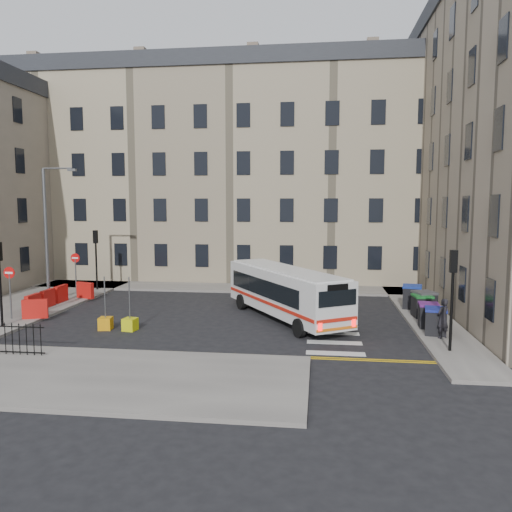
% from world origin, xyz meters
% --- Properties ---
extents(ground, '(120.00, 120.00, 0.00)m').
position_xyz_m(ground, '(0.00, 0.00, 0.00)').
color(ground, black).
rests_on(ground, ground).
extents(pavement_north, '(36.00, 3.20, 0.15)m').
position_xyz_m(pavement_north, '(-6.00, 8.60, 0.07)').
color(pavement_north, slate).
rests_on(pavement_north, ground).
extents(pavement_east, '(2.40, 26.00, 0.15)m').
position_xyz_m(pavement_east, '(9.00, 4.00, 0.07)').
color(pavement_east, slate).
rests_on(pavement_east, ground).
extents(pavement_west, '(6.00, 22.00, 0.15)m').
position_xyz_m(pavement_west, '(-14.00, 1.00, 0.07)').
color(pavement_west, slate).
rests_on(pavement_west, ground).
extents(pavement_sw, '(20.00, 6.00, 0.15)m').
position_xyz_m(pavement_sw, '(-7.00, -10.00, 0.07)').
color(pavement_sw, slate).
rests_on(pavement_sw, ground).
extents(terrace_north, '(38.30, 10.80, 17.20)m').
position_xyz_m(terrace_north, '(-7.00, 15.50, 8.62)').
color(terrace_north, tan).
rests_on(terrace_north, ground).
extents(traffic_light_east, '(0.28, 0.22, 4.10)m').
position_xyz_m(traffic_light_east, '(8.60, -5.50, 2.87)').
color(traffic_light_east, black).
rests_on(traffic_light_east, pavement_east).
extents(traffic_light_nw, '(0.28, 0.22, 4.10)m').
position_xyz_m(traffic_light_nw, '(-12.00, 6.50, 2.87)').
color(traffic_light_nw, black).
rests_on(traffic_light_nw, pavement_west).
extents(streetlamp, '(0.50, 0.22, 8.14)m').
position_xyz_m(streetlamp, '(-13.00, 2.00, 4.34)').
color(streetlamp, '#595B5E').
rests_on(streetlamp, pavement_west).
extents(no_entry_north, '(0.60, 0.08, 3.00)m').
position_xyz_m(no_entry_north, '(-12.50, 4.50, 2.08)').
color(no_entry_north, '#595B5E').
rests_on(no_entry_north, pavement_west).
extents(no_entry_south, '(0.60, 0.08, 3.00)m').
position_xyz_m(no_entry_south, '(-12.50, -2.50, 2.08)').
color(no_entry_south, '#595B5E').
rests_on(no_entry_south, pavement_west).
extents(roadworks_barriers, '(1.66, 6.26, 1.00)m').
position_xyz_m(roadworks_barriers, '(-11.84, 0.50, 0.65)').
color(roadworks_barriers, red).
rests_on(roadworks_barriers, pavement_west).
extents(bus, '(7.02, 9.39, 2.64)m').
position_xyz_m(bus, '(1.52, -0.25, 1.53)').
color(bus, silver).
rests_on(bus, ground).
extents(wheelie_bin_a, '(1.14, 1.25, 1.21)m').
position_xyz_m(wheelie_bin_a, '(8.60, -2.91, 0.76)').
color(wheelie_bin_a, black).
rests_on(wheelie_bin_a, pavement_east).
extents(wheelie_bin_b, '(1.01, 1.14, 1.18)m').
position_xyz_m(wheelie_bin_b, '(8.55, -1.66, 0.74)').
color(wheelie_bin_b, black).
rests_on(wheelie_bin_b, pavement_east).
extents(wheelie_bin_c, '(1.04, 1.16, 1.17)m').
position_xyz_m(wheelie_bin_c, '(8.68, 0.58, 0.74)').
color(wheelie_bin_c, black).
rests_on(wheelie_bin_c, pavement_east).
extents(wheelie_bin_d, '(1.32, 1.42, 1.28)m').
position_xyz_m(wheelie_bin_d, '(8.88, 1.04, 0.79)').
color(wheelie_bin_d, black).
rests_on(wheelie_bin_d, pavement_east).
extents(wheelie_bin_e, '(1.25, 1.37, 1.31)m').
position_xyz_m(wheelie_bin_e, '(8.58, 2.86, 0.81)').
color(wheelie_bin_e, black).
rests_on(wheelie_bin_e, pavement_east).
extents(pedestrian, '(0.77, 0.74, 1.77)m').
position_xyz_m(pedestrian, '(8.75, -3.58, 1.04)').
color(pedestrian, black).
rests_on(pedestrian, pavement_east).
extents(bollard_yellow, '(0.67, 0.67, 0.60)m').
position_xyz_m(bollard_yellow, '(-6.95, -3.47, 0.30)').
color(bollard_yellow, orange).
rests_on(bollard_yellow, ground).
extents(bollard_chevron, '(0.69, 0.69, 0.60)m').
position_xyz_m(bollard_chevron, '(-5.71, -3.50, 0.30)').
color(bollard_chevron, '#C6CC0C').
rests_on(bollard_chevron, ground).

